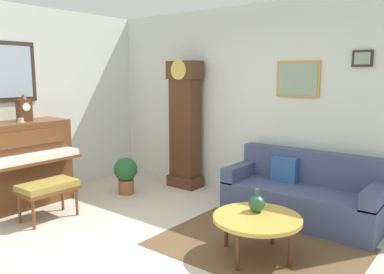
{
  "coord_description": "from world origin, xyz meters",
  "views": [
    {
      "loc": [
        2.86,
        -2.63,
        1.81
      ],
      "look_at": [
        -0.31,
        1.39,
        0.98
      ],
      "focal_mm": 36.12,
      "sensor_mm": 36.0,
      "label": 1
    }
  ],
  "objects_px": {
    "coffee_table": "(257,219)",
    "potted_plant": "(126,173)",
    "teacup": "(21,121)",
    "mantel_clock": "(24,109)",
    "piano": "(15,164)",
    "grandfather_clock": "(185,128)",
    "couch": "(303,195)",
    "piano_bench": "(48,188)",
    "green_jug": "(257,203)"
  },
  "relations": [
    {
      "from": "couch",
      "to": "potted_plant",
      "type": "height_order",
      "value": "couch"
    },
    {
      "from": "piano",
      "to": "coffee_table",
      "type": "distance_m",
      "value": 3.42
    },
    {
      "from": "potted_plant",
      "to": "piano_bench",
      "type": "bearing_deg",
      "value": -88.36
    },
    {
      "from": "piano_bench",
      "to": "green_jug",
      "type": "relative_size",
      "value": 2.92
    },
    {
      "from": "potted_plant",
      "to": "mantel_clock",
      "type": "bearing_deg",
      "value": -122.95
    },
    {
      "from": "teacup",
      "to": "coffee_table",
      "type": "bearing_deg",
      "value": 11.01
    },
    {
      "from": "piano",
      "to": "grandfather_clock",
      "type": "distance_m",
      "value": 2.54
    },
    {
      "from": "mantel_clock",
      "to": "teacup",
      "type": "relative_size",
      "value": 3.28
    },
    {
      "from": "coffee_table",
      "to": "teacup",
      "type": "xyz_separation_m",
      "value": [
        -3.26,
        -0.63,
        0.81
      ]
    },
    {
      "from": "mantel_clock",
      "to": "teacup",
      "type": "distance_m",
      "value": 0.19
    },
    {
      "from": "piano_bench",
      "to": "coffee_table",
      "type": "distance_m",
      "value": 2.66
    },
    {
      "from": "couch",
      "to": "green_jug",
      "type": "distance_m",
      "value": 1.17
    },
    {
      "from": "coffee_table",
      "to": "mantel_clock",
      "type": "bearing_deg",
      "value": -170.89
    },
    {
      "from": "grandfather_clock",
      "to": "mantel_clock",
      "type": "relative_size",
      "value": 5.34
    },
    {
      "from": "piano_bench",
      "to": "couch",
      "type": "relative_size",
      "value": 0.37
    },
    {
      "from": "mantel_clock",
      "to": "green_jug",
      "type": "height_order",
      "value": "mantel_clock"
    },
    {
      "from": "couch",
      "to": "coffee_table",
      "type": "xyz_separation_m",
      "value": [
        0.05,
        -1.27,
        0.08
      ]
    },
    {
      "from": "coffee_table",
      "to": "mantel_clock",
      "type": "height_order",
      "value": "mantel_clock"
    },
    {
      "from": "piano",
      "to": "piano_bench",
      "type": "bearing_deg",
      "value": 0.26
    },
    {
      "from": "piano",
      "to": "potted_plant",
      "type": "xyz_separation_m",
      "value": [
        0.74,
        1.33,
        -0.27
      ]
    },
    {
      "from": "piano",
      "to": "grandfather_clock",
      "type": "bearing_deg",
      "value": 61.24
    },
    {
      "from": "green_jug",
      "to": "grandfather_clock",
      "type": "bearing_deg",
      "value": 146.49
    },
    {
      "from": "grandfather_clock",
      "to": "potted_plant",
      "type": "relative_size",
      "value": 3.62
    },
    {
      "from": "mantel_clock",
      "to": "grandfather_clock",
      "type": "bearing_deg",
      "value": 59.09
    },
    {
      "from": "piano_bench",
      "to": "mantel_clock",
      "type": "relative_size",
      "value": 1.84
    },
    {
      "from": "grandfather_clock",
      "to": "couch",
      "type": "height_order",
      "value": "grandfather_clock"
    },
    {
      "from": "grandfather_clock",
      "to": "potted_plant",
      "type": "bearing_deg",
      "value": -118.09
    },
    {
      "from": "piano_bench",
      "to": "grandfather_clock",
      "type": "relative_size",
      "value": 0.34
    },
    {
      "from": "grandfather_clock",
      "to": "couch",
      "type": "bearing_deg",
      "value": -5.67
    },
    {
      "from": "grandfather_clock",
      "to": "mantel_clock",
      "type": "bearing_deg",
      "value": -120.91
    },
    {
      "from": "piano_bench",
      "to": "teacup",
      "type": "bearing_deg",
      "value": 173.19
    },
    {
      "from": "piano",
      "to": "coffee_table",
      "type": "relative_size",
      "value": 1.64
    },
    {
      "from": "piano",
      "to": "potted_plant",
      "type": "bearing_deg",
      "value": 60.8
    },
    {
      "from": "coffee_table",
      "to": "potted_plant",
      "type": "relative_size",
      "value": 1.57
    },
    {
      "from": "piano_bench",
      "to": "mantel_clock",
      "type": "bearing_deg",
      "value": 166.83
    },
    {
      "from": "grandfather_clock",
      "to": "green_jug",
      "type": "relative_size",
      "value": 8.46
    },
    {
      "from": "grandfather_clock",
      "to": "piano_bench",
      "type": "bearing_deg",
      "value": -100.96
    },
    {
      "from": "piano",
      "to": "couch",
      "type": "distance_m",
      "value": 3.86
    },
    {
      "from": "grandfather_clock",
      "to": "teacup",
      "type": "distance_m",
      "value": 2.41
    },
    {
      "from": "teacup",
      "to": "mantel_clock",
      "type": "bearing_deg",
      "value": 128.46
    },
    {
      "from": "piano_bench",
      "to": "teacup",
      "type": "height_order",
      "value": "teacup"
    },
    {
      "from": "coffee_table",
      "to": "teacup",
      "type": "distance_m",
      "value": 3.42
    },
    {
      "from": "piano_bench",
      "to": "coffee_table",
      "type": "bearing_deg",
      "value": 15.68
    },
    {
      "from": "teacup",
      "to": "potted_plant",
      "type": "distance_m",
      "value": 1.66
    },
    {
      "from": "mantel_clock",
      "to": "green_jug",
      "type": "distance_m",
      "value": 3.43
    },
    {
      "from": "piano_bench",
      "to": "grandfather_clock",
      "type": "bearing_deg",
      "value": 79.04
    },
    {
      "from": "piano_bench",
      "to": "piano",
      "type": "bearing_deg",
      "value": -179.74
    },
    {
      "from": "grandfather_clock",
      "to": "couch",
      "type": "distance_m",
      "value": 2.19
    },
    {
      "from": "piano_bench",
      "to": "teacup",
      "type": "xyz_separation_m",
      "value": [
        -0.7,
        0.08,
        0.79
      ]
    },
    {
      "from": "piano",
      "to": "teacup",
      "type": "relative_size",
      "value": 12.41
    }
  ]
}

